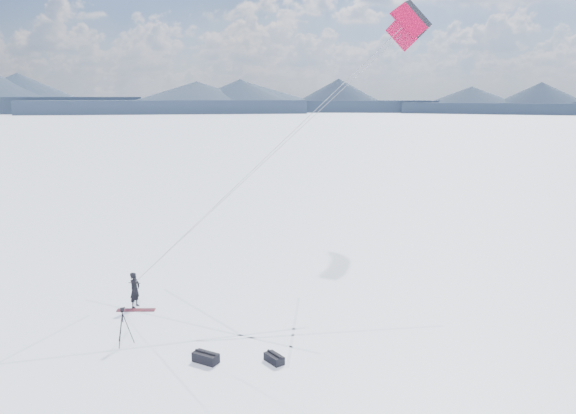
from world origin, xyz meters
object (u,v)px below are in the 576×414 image
at_px(gear_bag_a, 206,357).
at_px(tripod, 123,321).
at_px(snowkiter, 136,307).
at_px(snowboard, 136,310).
at_px(gear_bag_b, 274,358).

bearing_deg(gear_bag_a, tripod, -174.86).
distance_m(snowkiter, gear_bag_a, 6.57).
distance_m(snowboard, tripod, 3.56).
distance_m(tripod, gear_bag_a, 3.68).
xyz_separation_m(snowkiter, gear_bag_b, (7.73, -2.80, 0.16)).
xyz_separation_m(tripod, gear_bag_a, (3.59, -0.23, -0.76)).
bearing_deg(gear_bag_b, gear_bag_a, -127.11).
bearing_deg(tripod, snowkiter, 82.00).
bearing_deg(snowkiter, gear_bag_a, -123.68).
bearing_deg(snowkiter, tripod, -151.16).
bearing_deg(gear_bag_a, snowkiter, 155.26).
height_order(tripod, gear_bag_a, tripod).
xyz_separation_m(snowkiter, snowboard, (0.27, -0.36, 0.02)).
relative_size(snowkiter, snowboard, 0.96).
bearing_deg(tripod, gear_bag_a, -40.65).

